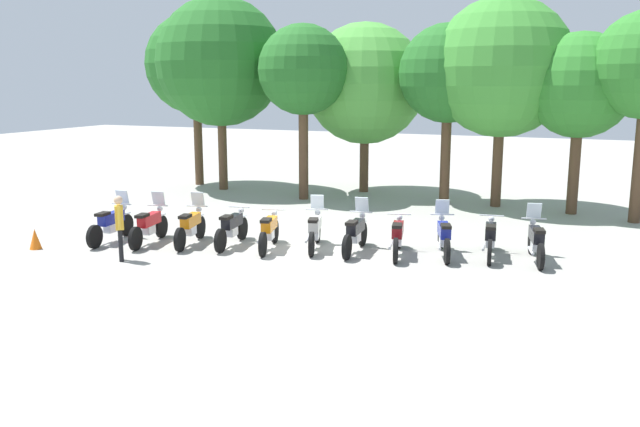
% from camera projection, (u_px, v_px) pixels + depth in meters
% --- Properties ---
extents(ground_plane, '(80.00, 80.00, 0.00)m').
position_uv_depth(ground_plane, '(313.00, 250.00, 17.94)').
color(ground_plane, '#9E9B93').
extents(motorcycle_0, '(0.62, 2.19, 1.37)m').
position_uv_depth(motorcycle_0, '(111.00, 223.00, 18.80)').
color(motorcycle_0, black).
rests_on(motorcycle_0, ground_plane).
extents(motorcycle_1, '(0.64, 2.18, 1.37)m').
position_uv_depth(motorcycle_1, '(149.00, 225.00, 18.58)').
color(motorcycle_1, black).
rests_on(motorcycle_1, ground_plane).
extents(motorcycle_2, '(0.71, 2.16, 1.37)m').
position_uv_depth(motorcycle_2, '(191.00, 226.00, 18.48)').
color(motorcycle_2, black).
rests_on(motorcycle_2, ground_plane).
extents(motorcycle_3, '(0.62, 2.19, 0.99)m').
position_uv_depth(motorcycle_3, '(232.00, 228.00, 18.34)').
color(motorcycle_3, black).
rests_on(motorcycle_3, ground_plane).
extents(motorcycle_4, '(0.78, 2.15, 0.99)m').
position_uv_depth(motorcycle_4, '(269.00, 231.00, 17.96)').
color(motorcycle_4, black).
rests_on(motorcycle_4, ground_plane).
extents(motorcycle_5, '(0.83, 2.13, 1.37)m').
position_uv_depth(motorcycle_5, '(315.00, 230.00, 18.00)').
color(motorcycle_5, black).
rests_on(motorcycle_5, ground_plane).
extents(motorcycle_6, '(0.62, 2.19, 1.37)m').
position_uv_depth(motorcycle_6, '(355.00, 233.00, 17.65)').
color(motorcycle_6, black).
rests_on(motorcycle_6, ground_plane).
extents(motorcycle_7, '(0.72, 2.16, 0.99)m').
position_uv_depth(motorcycle_7, '(398.00, 236.00, 17.32)').
color(motorcycle_7, black).
rests_on(motorcycle_7, ground_plane).
extents(motorcycle_8, '(0.87, 2.11, 1.37)m').
position_uv_depth(motorcycle_8, '(444.00, 236.00, 17.27)').
color(motorcycle_8, black).
rests_on(motorcycle_8, ground_plane).
extents(motorcycle_9, '(0.62, 2.18, 0.99)m').
position_uv_depth(motorcycle_9, '(490.00, 238.00, 17.15)').
color(motorcycle_9, black).
rests_on(motorcycle_9, ground_plane).
extents(motorcycle_10, '(0.73, 2.16, 1.37)m').
position_uv_depth(motorcycle_10, '(536.00, 241.00, 16.76)').
color(motorcycle_10, black).
rests_on(motorcycle_10, ground_plane).
extents(person_0, '(0.32, 0.36, 1.65)m').
position_uv_depth(person_0, '(119.00, 223.00, 16.69)').
color(person_0, black).
rests_on(person_0, ground_plane).
extents(tree_0, '(4.21, 4.21, 7.24)m').
position_uv_depth(tree_0, '(196.00, 64.00, 28.35)').
color(tree_0, brown).
rests_on(tree_0, ground_plane).
extents(tree_1, '(5.15, 5.15, 7.74)m').
position_uv_depth(tree_1, '(220.00, 62.00, 27.03)').
color(tree_1, brown).
rests_on(tree_1, ground_plane).
extents(tree_2, '(3.33, 3.33, 6.49)m').
position_uv_depth(tree_2, '(303.00, 71.00, 24.78)').
color(tree_2, brown).
rests_on(tree_2, ground_plane).
extents(tree_3, '(4.75, 4.75, 6.69)m').
position_uv_depth(tree_3, '(365.00, 84.00, 26.60)').
color(tree_3, brown).
rests_on(tree_3, ground_plane).
extents(tree_4, '(3.53, 3.53, 6.45)m').
position_uv_depth(tree_4, '(448.00, 74.00, 23.97)').
color(tree_4, brown).
rests_on(tree_4, ground_plane).
extents(tree_5, '(4.83, 4.83, 7.29)m').
position_uv_depth(tree_5, '(502.00, 68.00, 23.27)').
color(tree_5, brown).
rests_on(tree_5, ground_plane).
extents(tree_6, '(3.46, 3.46, 6.01)m').
position_uv_depth(tree_6, '(580.00, 86.00, 22.04)').
color(tree_6, brown).
rests_on(tree_6, ground_plane).
extents(traffic_cone, '(0.32, 0.32, 0.55)m').
position_uv_depth(traffic_cone, '(35.00, 239.00, 18.01)').
color(traffic_cone, orange).
rests_on(traffic_cone, ground_plane).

